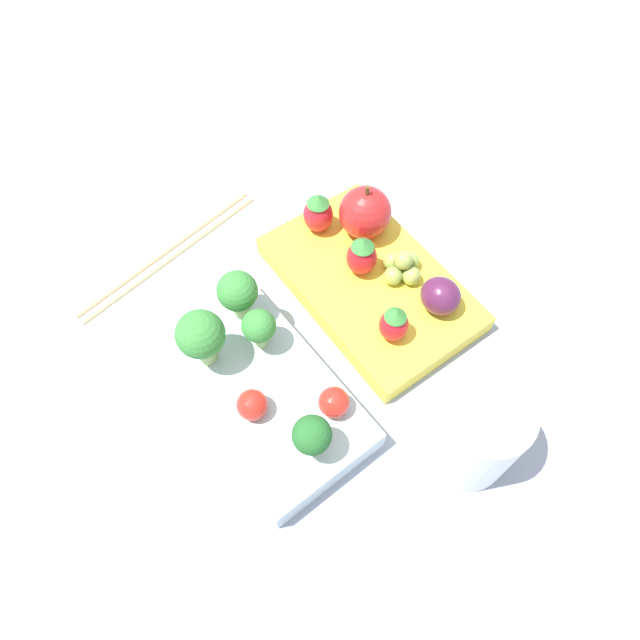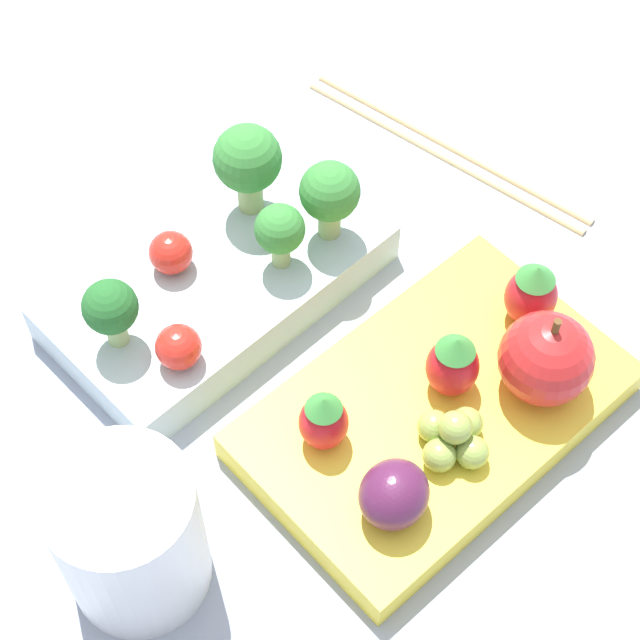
{
  "view_description": "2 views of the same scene",
  "coord_description": "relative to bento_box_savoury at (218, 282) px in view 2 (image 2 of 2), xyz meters",
  "views": [
    {
      "loc": [
        -0.18,
        0.17,
        0.45
      ],
      "look_at": [
        -0.01,
        -0.0,
        0.04
      ],
      "focal_mm": 32.0,
      "sensor_mm": 36.0,
      "label": 1
    },
    {
      "loc": [
        -0.26,
        -0.21,
        0.5
      ],
      "look_at": [
        -0.01,
        -0.0,
        0.04
      ],
      "focal_mm": 60.0,
      "sensor_mm": 36.0,
      "label": 2
    }
  ],
  "objects": [
    {
      "name": "ground_plane",
      "position": [
        0.01,
        -0.07,
        -0.01
      ],
      "size": [
        4.0,
        4.0,
        0.0
      ],
      "primitive_type": "plane",
      "color": "#939EB2"
    },
    {
      "name": "bento_box_savoury",
      "position": [
        0.0,
        0.0,
        0.0
      ],
      "size": [
        0.2,
        0.13,
        0.03
      ],
      "color": "silver",
      "rests_on": "ground_plane"
    },
    {
      "name": "bento_box_fruit",
      "position": [
        0.01,
        -0.14,
        -0.0
      ],
      "size": [
        0.22,
        0.15,
        0.02
      ],
      "color": "yellow",
      "rests_on": "ground_plane"
    },
    {
      "name": "broccoli_floret_0",
      "position": [
        -0.07,
        0.01,
        0.04
      ],
      "size": [
        0.03,
        0.03,
        0.05
      ],
      "color": "#93B770",
      "rests_on": "bento_box_savoury"
    },
    {
      "name": "broccoli_floret_1",
      "position": [
        0.05,
        0.01,
        0.05
      ],
      "size": [
        0.04,
        0.04,
        0.06
      ],
      "color": "#93B770",
      "rests_on": "bento_box_savoury"
    },
    {
      "name": "broccoli_floret_2",
      "position": [
        0.03,
        -0.03,
        0.04
      ],
      "size": [
        0.03,
        0.03,
        0.04
      ],
      "color": "#93B770",
      "rests_on": "bento_box_savoury"
    },
    {
      "name": "broccoli_floret_3",
      "position": [
        0.06,
        -0.03,
        0.05
      ],
      "size": [
        0.03,
        0.03,
        0.05
      ],
      "color": "#93B770",
      "rests_on": "bento_box_savoury"
    },
    {
      "name": "cherry_tomato_0",
      "position": [
        -0.01,
        0.02,
        0.03
      ],
      "size": [
        0.02,
        0.02,
        0.02
      ],
      "color": "red",
      "rests_on": "bento_box_savoury"
    },
    {
      "name": "cherry_tomato_1",
      "position": [
        -0.06,
        -0.03,
        0.03
      ],
      "size": [
        0.02,
        0.02,
        0.02
      ],
      "color": "red",
      "rests_on": "bento_box_savoury"
    },
    {
      "name": "apple",
      "position": [
        0.05,
        -0.18,
        0.03
      ],
      "size": [
        0.05,
        0.05,
        0.06
      ],
      "color": "red",
      "rests_on": "bento_box_fruit"
    },
    {
      "name": "strawberry_0",
      "position": [
        0.02,
        -0.14,
        0.03
      ],
      "size": [
        0.03,
        0.03,
        0.04
      ],
      "color": "red",
      "rests_on": "bento_box_fruit"
    },
    {
      "name": "strawberry_1",
      "position": [
        -0.04,
        -0.11,
        0.03
      ],
      "size": [
        0.03,
        0.03,
        0.04
      ],
      "color": "red",
      "rests_on": "bento_box_fruit"
    },
    {
      "name": "strawberry_2",
      "position": [
        0.09,
        -0.15,
        0.03
      ],
      "size": [
        0.03,
        0.03,
        0.04
      ],
      "color": "red",
      "rests_on": "bento_box_fruit"
    },
    {
      "name": "plum",
      "position": [
        -0.05,
        -0.16,
        0.02
      ],
      "size": [
        0.04,
        0.03,
        0.03
      ],
      "color": "#511E42",
      "rests_on": "bento_box_fruit"
    },
    {
      "name": "grape_cluster",
      "position": [
        -0.01,
        -0.17,
        0.02
      ],
      "size": [
        0.04,
        0.04,
        0.03
      ],
      "color": "#8EA84C",
      "rests_on": "bento_box_fruit"
    },
    {
      "name": "drinking_cup",
      "position": [
        -0.15,
        -0.08,
        0.03
      ],
      "size": [
        0.07,
        0.07,
        0.09
      ],
      "color": "silver",
      "rests_on": "ground_plane"
    },
    {
      "name": "chopsticks_pair",
      "position": [
        0.18,
        -0.04,
        -0.01
      ],
      "size": [
        0.02,
        0.21,
        0.01
      ],
      "color": "tan",
      "rests_on": "ground_plane"
    }
  ]
}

